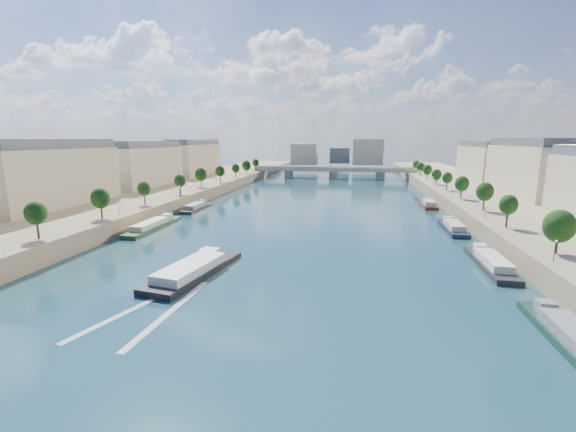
% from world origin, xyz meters
% --- Properties ---
extents(ground, '(700.00, 700.00, 0.00)m').
position_xyz_m(ground, '(0.00, 100.00, 0.00)').
color(ground, '#0D2A39').
rests_on(ground, ground).
extents(quay_left, '(44.00, 520.00, 5.00)m').
position_xyz_m(quay_left, '(-72.00, 100.00, 2.50)').
color(quay_left, '#9E8460').
rests_on(quay_left, ground).
extents(quay_right, '(44.00, 520.00, 5.00)m').
position_xyz_m(quay_right, '(72.00, 100.00, 2.50)').
color(quay_right, '#9E8460').
rests_on(quay_right, ground).
extents(pave_left, '(14.00, 520.00, 0.10)m').
position_xyz_m(pave_left, '(-57.00, 100.00, 5.05)').
color(pave_left, gray).
rests_on(pave_left, quay_left).
extents(pave_right, '(14.00, 520.00, 0.10)m').
position_xyz_m(pave_right, '(57.00, 100.00, 5.05)').
color(pave_right, gray).
rests_on(pave_right, quay_right).
extents(trees_left, '(4.80, 268.80, 8.26)m').
position_xyz_m(trees_left, '(-55.00, 102.00, 10.48)').
color(trees_left, '#382B1E').
rests_on(trees_left, ground).
extents(trees_right, '(4.80, 268.80, 8.26)m').
position_xyz_m(trees_right, '(55.00, 110.00, 10.48)').
color(trees_right, '#382B1E').
rests_on(trees_right, ground).
extents(lamps_left, '(0.36, 200.36, 4.28)m').
position_xyz_m(lamps_left, '(-52.50, 90.00, 7.78)').
color(lamps_left, black).
rests_on(lamps_left, ground).
extents(lamps_right, '(0.36, 200.36, 4.28)m').
position_xyz_m(lamps_right, '(52.50, 105.00, 7.78)').
color(lamps_right, black).
rests_on(lamps_right, ground).
extents(buildings_left, '(16.00, 226.00, 23.20)m').
position_xyz_m(buildings_left, '(-85.00, 112.00, 16.45)').
color(buildings_left, '#C1B794').
rests_on(buildings_left, ground).
extents(buildings_right, '(16.00, 226.00, 23.20)m').
position_xyz_m(buildings_right, '(85.00, 112.00, 16.45)').
color(buildings_right, '#C1B794').
rests_on(buildings_right, ground).
extents(skyline, '(79.00, 42.00, 22.00)m').
position_xyz_m(skyline, '(3.19, 319.52, 14.66)').
color(skyline, '#C1B794').
rests_on(skyline, ground).
extents(bridge, '(112.00, 12.00, 8.15)m').
position_xyz_m(bridge, '(0.00, 241.71, 5.08)').
color(bridge, '#C1B79E').
rests_on(bridge, ground).
extents(tour_barge, '(12.11, 27.91, 3.73)m').
position_xyz_m(tour_barge, '(-16.06, 39.83, 1.00)').
color(tour_barge, black).
rests_on(tour_barge, ground).
extents(wake, '(11.87, 26.03, 0.04)m').
position_xyz_m(wake, '(-16.06, 23.21, 0.02)').
color(wake, silver).
rests_on(wake, ground).
extents(moored_barges_left, '(5.00, 156.41, 3.60)m').
position_xyz_m(moored_barges_left, '(-45.50, 42.60, 0.84)').
color(moored_barges_left, '#1C253E').
rests_on(moored_barges_left, ground).
extents(moored_barges_right, '(5.00, 170.09, 3.60)m').
position_xyz_m(moored_barges_right, '(45.50, 52.34, 0.84)').
color(moored_barges_right, black).
rests_on(moored_barges_right, ground).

